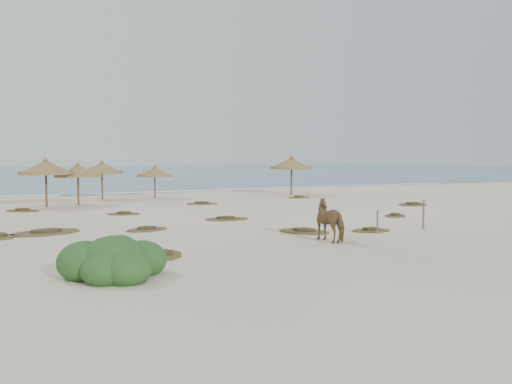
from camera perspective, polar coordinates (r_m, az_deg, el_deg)
ground at (r=24.48m, az=0.95°, el=-4.00°), size 160.00×160.00×0.00m
ocean at (r=97.28m, az=-19.57°, el=1.77°), size 200.00×100.00×0.01m
foam_line at (r=48.97m, az=-13.01°, el=-0.08°), size 70.00×0.60×0.01m
palapa_1 at (r=37.48m, az=-20.28°, el=2.26°), size 4.34×4.34×3.13m
palapa_2 at (r=38.20m, az=-17.39°, el=1.96°), size 3.41×3.41×2.79m
palapa_3 at (r=42.57m, az=-15.16°, el=2.27°), size 3.84×3.84×2.87m
palapa_4 at (r=42.80m, az=-10.09°, el=1.95°), size 3.23×3.23×2.48m
palapa_5 at (r=45.48m, az=3.57°, el=2.83°), size 4.12×4.12×3.19m
horse at (r=22.04m, az=7.61°, el=-2.80°), size 1.01×1.97×1.61m
fence_post_near at (r=26.30m, az=16.41°, el=-2.19°), size 0.11×0.11×1.29m
fence_post_far at (r=24.34m, az=12.05°, el=-2.95°), size 0.09×0.09×0.99m
bush at (r=16.00m, az=-13.93°, el=-6.80°), size 2.99×2.63×1.34m
scrub_1 at (r=25.58m, az=-20.26°, el=-3.78°), size 3.41×2.76×0.16m
scrub_2 at (r=25.38m, az=-10.86°, el=-3.66°), size 2.22×1.78×0.16m
scrub_3 at (r=28.87m, az=-2.98°, el=-2.68°), size 2.43×1.74×0.16m
scrub_4 at (r=31.18m, az=13.75°, el=-2.29°), size 1.95×1.90×0.16m
scrub_5 at (r=38.20m, az=15.42°, el=-1.18°), size 3.14×2.87×0.16m
scrub_6 at (r=35.57m, az=-22.30°, el=-1.71°), size 2.38×2.23×0.16m
scrub_7 at (r=37.56m, az=-5.43°, el=-1.14°), size 2.39×1.96×0.16m
scrub_9 at (r=24.42m, az=4.81°, el=-3.91°), size 2.47×2.80×0.16m
scrub_10 at (r=42.62m, az=4.31°, el=-0.52°), size 1.80×1.20×0.16m
scrub_11 at (r=19.08m, az=-9.30°, el=-6.18°), size 1.81×2.24×0.16m
scrub_12 at (r=25.09m, az=11.43°, el=-3.76°), size 1.87×1.35×0.16m
scrub_13 at (r=32.01m, az=-13.08°, el=-2.12°), size 2.08×1.68×0.16m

